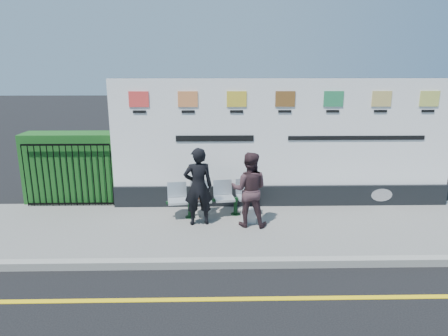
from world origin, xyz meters
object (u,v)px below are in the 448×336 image
at_px(bench, 213,207).
at_px(woman_right, 249,189).
at_px(woman_left, 198,187).
at_px(billboard, 283,152).

relative_size(bench, woman_right, 1.25).
xyz_separation_m(bench, woman_right, (0.76, -0.54, 0.58)).
xyz_separation_m(woman_left, woman_right, (1.06, -0.09, -0.04)).
relative_size(woman_left, woman_right, 1.05).
relative_size(billboard, woman_left, 4.80).
bearing_deg(bench, woman_left, -132.43).
bearing_deg(bench, billboard, 15.66).
bearing_deg(woman_right, billboard, -115.67).
xyz_separation_m(billboard, bench, (-1.65, -0.74, -1.09)).
xyz_separation_m(bench, woman_left, (-0.30, -0.44, 0.62)).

